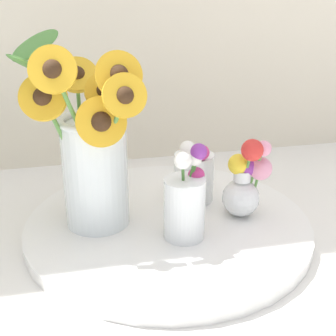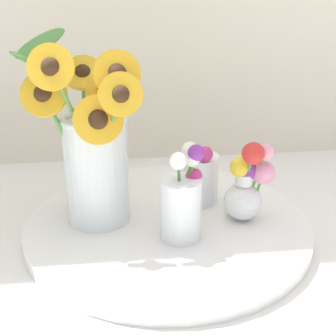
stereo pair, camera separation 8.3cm
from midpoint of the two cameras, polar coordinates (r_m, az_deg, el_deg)
ground_plane at (r=0.86m, az=-4.61°, el=-9.09°), size 6.00×6.00×0.00m
serving_tray at (r=0.88m, az=-2.71°, el=-7.04°), size 0.53×0.53×0.02m
mason_jar_sunflowers at (r=0.83m, az=-12.20°, el=1.79°), size 0.23×0.20×0.34m
vase_small_center at (r=0.80m, az=-0.83°, el=-4.25°), size 0.08×0.07×0.17m
vase_bulb_right at (r=0.87m, az=6.72°, el=-1.78°), size 0.09×0.08×0.16m
vase_small_back at (r=0.93m, az=0.57°, el=-0.81°), size 0.08×0.10×0.14m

